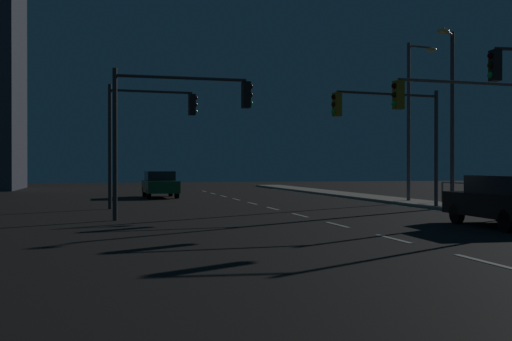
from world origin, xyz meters
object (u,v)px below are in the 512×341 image
at_px(car, 506,200).
at_px(traffic_light_far_left, 461,115).
at_px(traffic_light_mid_right, 149,122).
at_px(traffic_light_far_center, 179,113).
at_px(street_lamp_corner, 451,101).
at_px(street_lamp_median, 413,107).
at_px(car_oncoming, 160,184).
at_px(traffic_light_near_right, 390,122).

relative_size(car, traffic_light_far_left, 0.88).
relative_size(traffic_light_mid_right, traffic_light_far_center, 1.04).
relative_size(car, traffic_light_far_center, 0.86).
distance_m(street_lamp_corner, street_lamp_median, 4.13).
relative_size(car_oncoming, traffic_light_far_center, 0.86).
bearing_deg(traffic_light_far_center, traffic_light_mid_right, 95.91).
xyz_separation_m(traffic_light_far_center, traffic_light_near_right, (9.10, 2.34, 0.00)).
height_order(car, traffic_light_far_center, traffic_light_far_center).
distance_m(car, traffic_light_mid_right, 15.46).
distance_m(traffic_light_far_left, traffic_light_near_right, 4.86).
height_order(traffic_light_near_right, street_lamp_median, street_lamp_median).
relative_size(traffic_light_mid_right, street_lamp_median, 0.68).
bearing_deg(car_oncoming, traffic_light_far_left, -64.57).
bearing_deg(car, traffic_light_far_center, 150.32).
bearing_deg(traffic_light_far_center, traffic_light_near_right, 14.43).
bearing_deg(traffic_light_far_left, car_oncoming, 115.43).
relative_size(traffic_light_far_center, street_lamp_corner, 0.68).
bearing_deg(car_oncoming, traffic_light_near_right, -58.33).
bearing_deg(street_lamp_corner, traffic_light_near_right, -167.76).
bearing_deg(street_lamp_corner, traffic_light_mid_right, 166.42).
distance_m(traffic_light_mid_right, traffic_light_far_left, 13.32).
distance_m(car, street_lamp_median, 13.49).
bearing_deg(car_oncoming, street_lamp_corner, -48.11).
bearing_deg(car, traffic_light_mid_right, 130.91).
height_order(car_oncoming, street_lamp_median, street_lamp_median).
distance_m(car_oncoming, traffic_light_mid_right, 10.39).
bearing_deg(street_lamp_corner, car, -109.86).
relative_size(traffic_light_far_center, street_lamp_median, 0.66).
bearing_deg(traffic_light_near_right, car, -88.53).
xyz_separation_m(traffic_light_mid_right, traffic_light_far_left, (10.11, -8.67, -0.18)).
xyz_separation_m(traffic_light_near_right, street_lamp_corner, (3.21, 0.70, 1.00)).
distance_m(traffic_light_mid_right, street_lamp_corner, 13.35).
distance_m(car_oncoming, traffic_light_near_right, 16.34).
bearing_deg(traffic_light_far_left, traffic_light_near_right, 94.35).
relative_size(car, street_lamp_corner, 0.58).
distance_m(traffic_light_far_center, street_lamp_corner, 12.72).
relative_size(car, street_lamp_median, 0.56).
bearing_deg(car_oncoming, traffic_light_mid_right, -97.50).
distance_m(traffic_light_near_right, street_lamp_corner, 3.43).
bearing_deg(street_lamp_median, traffic_light_far_left, -107.85).
height_order(street_lamp_corner, street_lamp_median, street_lamp_median).
bearing_deg(traffic_light_mid_right, street_lamp_median, 4.29).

